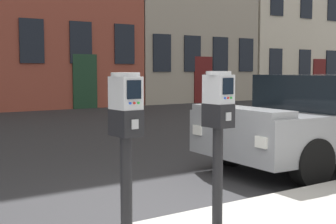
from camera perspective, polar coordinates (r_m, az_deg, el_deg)
parking_meter_near_kerb at (r=3.55m, az=-5.09°, el=-1.95°), size 0.23×0.26×1.34m
parking_meter_twin_adjacent at (r=4.06m, az=6.06°, el=-0.99°), size 0.23×0.26×1.34m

